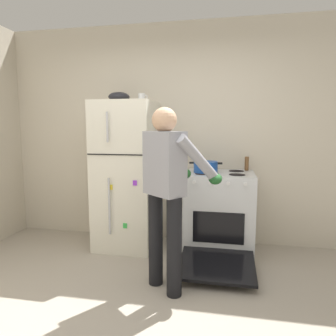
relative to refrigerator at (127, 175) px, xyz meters
The scene contains 9 objects.
ground 1.86m from the refrigerator, 72.10° to the right, with size 8.00×8.00×0.00m, color #9E9384.
kitchen_wall_back 0.80m from the refrigerator, 36.88° to the left, with size 6.00×0.10×2.70m, color beige.
refrigerator is the anchor object (origin of this frame).
stove_range 1.18m from the refrigerator, ahead, with size 0.76×1.23×0.94m.
person_cook 1.14m from the refrigerator, 53.20° to the right, with size 0.69×0.73×1.60m.
red_pot 0.95m from the refrigerator, ahead, with size 0.37×0.27×0.12m.
coffee_mug 0.93m from the refrigerator, 15.40° to the left, with size 0.11×0.08×0.10m.
pepper_mill 1.42m from the refrigerator, ahead, with size 0.05×0.05×0.16m, color brown.
mixing_bowl 0.93m from the refrigerator, behind, with size 0.25×0.25×0.11m, color black.
Camera 1 is at (0.66, -1.87, 1.42)m, focal length 32.55 mm.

